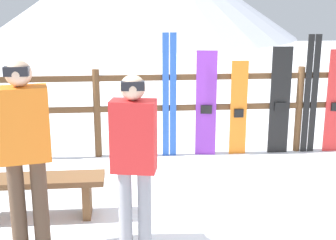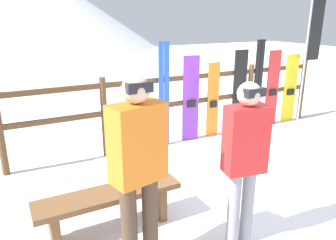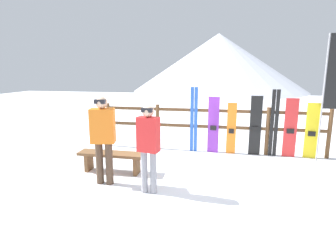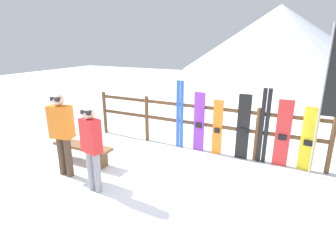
% 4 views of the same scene
% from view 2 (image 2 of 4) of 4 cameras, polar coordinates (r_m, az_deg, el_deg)
% --- Properties ---
extents(ground_plane, '(40.00, 40.00, 0.00)m').
position_cam_2_polar(ground_plane, '(4.53, 16.41, -11.38)').
color(ground_plane, white).
extents(mountain_backdrop, '(18.00, 18.00, 6.00)m').
position_cam_2_polar(mountain_backdrop, '(26.95, -23.02, 18.09)').
color(mountain_backdrop, silver).
rests_on(mountain_backdrop, ground).
extents(fence, '(5.99, 0.10, 1.26)m').
position_cam_2_polar(fence, '(5.76, 3.03, 3.63)').
color(fence, brown).
rests_on(fence, ground).
extents(bench, '(1.48, 0.36, 0.44)m').
position_cam_2_polar(bench, '(3.50, -10.19, -13.78)').
color(bench, brown).
rests_on(bench, ground).
extents(person_orange, '(0.49, 0.33, 1.72)m').
position_cam_2_polar(person_orange, '(2.72, -5.24, -7.27)').
color(person_orange, '#4C3828').
rests_on(person_orange, ground).
extents(person_red, '(0.41, 0.28, 1.61)m').
position_cam_2_polar(person_red, '(3.05, 13.21, -5.82)').
color(person_red, gray).
rests_on(person_red, ground).
extents(ski_pair_blue, '(0.20, 0.02, 1.77)m').
position_cam_2_polar(ski_pair_blue, '(5.47, -0.70, 4.30)').
color(ski_pair_blue, blue).
rests_on(ski_pair_blue, ground).
extents(snowboard_purple, '(0.29, 0.09, 1.52)m').
position_cam_2_polar(snowboard_purple, '(5.75, 4.00, 3.59)').
color(snowboard_purple, purple).
rests_on(snowboard_purple, ground).
extents(snowboard_orange, '(0.24, 0.06, 1.37)m').
position_cam_2_polar(snowboard_orange, '(6.03, 7.83, 3.41)').
color(snowboard_orange, orange).
rests_on(snowboard_orange, ground).
extents(snowboard_black_stripe, '(0.29, 0.06, 1.56)m').
position_cam_2_polar(snowboard_black_stripe, '(6.37, 12.31, 4.82)').
color(snowboard_black_stripe, black).
rests_on(snowboard_black_stripe, ground).
extents(ski_pair_black, '(0.19, 0.02, 1.73)m').
position_cam_2_polar(ski_pair_black, '(6.65, 15.37, 5.91)').
color(ski_pair_black, black).
rests_on(ski_pair_black, ground).
extents(snowboard_red, '(0.31, 0.06, 1.52)m').
position_cam_2_polar(snowboard_red, '(6.95, 17.72, 5.23)').
color(snowboard_red, red).
rests_on(snowboard_red, ground).
extents(snowboard_yellow, '(0.30, 0.09, 1.41)m').
position_cam_2_polar(snowboard_yellow, '(7.32, 20.48, 5.14)').
color(snowboard_yellow, yellow).
rests_on(snowboard_yellow, ground).
extents(rental_flag, '(0.40, 0.04, 3.03)m').
position_cam_2_polar(rental_flag, '(7.22, 23.96, 14.30)').
color(rental_flag, '#99999E').
rests_on(rental_flag, ground).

